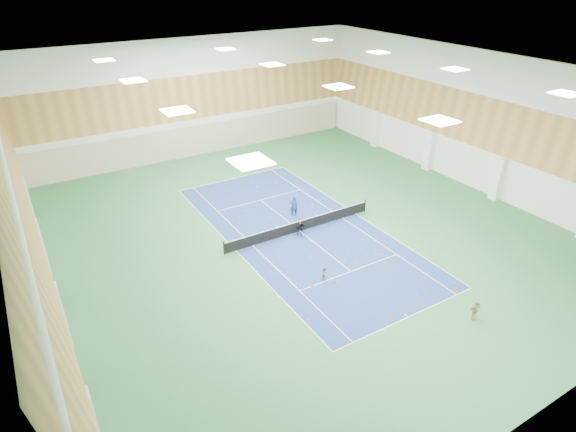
% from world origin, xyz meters
% --- Properties ---
extents(ground, '(40.00, 40.00, 0.00)m').
position_xyz_m(ground, '(0.00, 0.00, 0.00)').
color(ground, '#2E6B3C').
rests_on(ground, ground).
extents(room_shell, '(36.00, 40.00, 12.00)m').
position_xyz_m(room_shell, '(0.00, 0.00, 6.00)').
color(room_shell, white).
rests_on(room_shell, ground).
extents(wood_cladding, '(36.00, 40.00, 8.00)m').
position_xyz_m(wood_cladding, '(0.00, 0.00, 8.00)').
color(wood_cladding, '#BF8946').
rests_on(wood_cladding, room_shell).
extents(ceiling_light_grid, '(21.40, 25.40, 0.06)m').
position_xyz_m(ceiling_light_grid, '(0.00, 0.00, 11.92)').
color(ceiling_light_grid, white).
rests_on(ceiling_light_grid, room_shell).
extents(court_surface, '(10.97, 23.77, 0.01)m').
position_xyz_m(court_surface, '(0.00, 0.00, 0.01)').
color(court_surface, navy).
rests_on(court_surface, ground).
extents(tennis_balls_scatter, '(10.57, 22.77, 0.07)m').
position_xyz_m(tennis_balls_scatter, '(0.00, 0.00, 0.05)').
color(tennis_balls_scatter, yellow).
rests_on(tennis_balls_scatter, ground).
extents(tennis_net, '(12.80, 0.10, 1.10)m').
position_xyz_m(tennis_net, '(0.00, 0.00, 0.55)').
color(tennis_net, black).
rests_on(tennis_net, ground).
extents(back_curtain, '(35.40, 0.16, 3.20)m').
position_xyz_m(back_curtain, '(0.00, 19.75, 1.60)').
color(back_curtain, '#C6B793').
rests_on(back_curtain, ground).
extents(door_left_a, '(0.08, 1.80, 2.20)m').
position_xyz_m(door_left_a, '(-17.92, -8.00, 1.10)').
color(door_left_a, '#593319').
rests_on(door_left_a, ground).
extents(door_left_b, '(0.08, 1.80, 2.20)m').
position_xyz_m(door_left_b, '(-17.92, 0.00, 1.10)').
color(door_left_b, '#593319').
rests_on(door_left_b, ground).
extents(coach, '(0.74, 0.60, 1.76)m').
position_xyz_m(coach, '(0.97, 2.46, 0.88)').
color(coach, navy).
rests_on(coach, ground).
extents(child_court, '(0.61, 0.55, 1.02)m').
position_xyz_m(child_court, '(-2.07, -6.27, 0.51)').
color(child_court, gray).
rests_on(child_court, ground).
extents(child_apron, '(0.81, 0.50, 1.29)m').
position_xyz_m(child_apron, '(3.13, -13.96, 0.65)').
color(child_apron, tan).
rests_on(child_apron, ground).
extents(ball_cart, '(0.66, 0.66, 0.87)m').
position_xyz_m(ball_cart, '(-0.27, -0.60, 0.43)').
color(ball_cart, black).
rests_on(ball_cart, ground).
extents(cone_svc_a, '(0.18, 0.18, 0.20)m').
position_xyz_m(cone_svc_a, '(-3.19, -6.44, 0.10)').
color(cone_svc_a, '#E43E0C').
rests_on(cone_svc_a, ground).
extents(cone_svc_b, '(0.18, 0.18, 0.19)m').
position_xyz_m(cone_svc_b, '(-1.64, -6.84, 0.10)').
color(cone_svc_b, '#D9460B').
rests_on(cone_svc_b, ground).
extents(cone_svc_c, '(0.21, 0.21, 0.23)m').
position_xyz_m(cone_svc_c, '(0.80, -5.84, 0.12)').
color(cone_svc_c, orange).
rests_on(cone_svc_c, ground).
extents(cone_svc_d, '(0.20, 0.20, 0.22)m').
position_xyz_m(cone_svc_d, '(2.95, -6.80, 0.11)').
color(cone_svc_d, '#D75C0B').
rests_on(cone_svc_d, ground).
extents(cone_base_a, '(0.19, 0.19, 0.20)m').
position_xyz_m(cone_base_a, '(-4.42, -11.69, 0.10)').
color(cone_base_a, orange).
rests_on(cone_base_a, ground).
extents(cone_base_b, '(0.18, 0.18, 0.20)m').
position_xyz_m(cone_base_b, '(-1.04, -11.47, 0.10)').
color(cone_base_b, orange).
rests_on(cone_base_b, ground).
extents(cone_base_c, '(0.22, 0.22, 0.25)m').
position_xyz_m(cone_base_c, '(1.45, -11.41, 0.12)').
color(cone_base_c, '#D95F0B').
rests_on(cone_base_c, ground).
extents(cone_base_d, '(0.22, 0.22, 0.24)m').
position_xyz_m(cone_base_d, '(4.57, -11.49, 0.12)').
color(cone_base_d, '#F33E0C').
rests_on(cone_base_d, ground).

